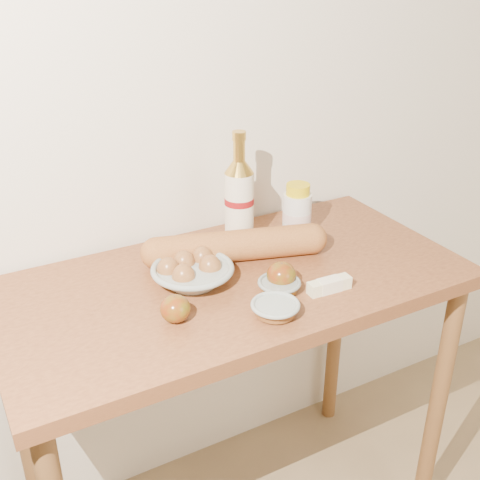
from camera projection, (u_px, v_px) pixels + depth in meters
name	position (u px, v px, depth m)	size (l,w,h in m)	color
back_wall	(176.00, 95.00, 1.62)	(3.50, 0.02, 2.60)	silver
table	(235.00, 317.00, 1.60)	(1.20, 0.60, 0.90)	#955730
bourbon_bottle	(239.00, 201.00, 1.64)	(0.11, 0.11, 0.33)	beige
cream_bottle	(297.00, 213.00, 1.72)	(0.10, 0.10, 0.16)	silver
egg_bowl	(192.00, 272.00, 1.51)	(0.24, 0.24, 0.07)	#929F9B
baguette	(236.00, 246.00, 1.61)	(0.51, 0.23, 0.08)	#BF763A
apple_redgreen_front	(175.00, 309.00, 1.35)	(0.07, 0.07, 0.06)	#93080C
apple_redgreen_right	(281.00, 275.00, 1.48)	(0.08, 0.08, 0.07)	maroon
sugar_bowl	(275.00, 309.00, 1.38)	(0.13, 0.13, 0.03)	#96A39D
syrup_bowl	(279.00, 286.00, 1.47)	(0.13, 0.13, 0.03)	gray
butter_stick	(329.00, 285.00, 1.47)	(0.11, 0.04, 0.03)	#F3EEBC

